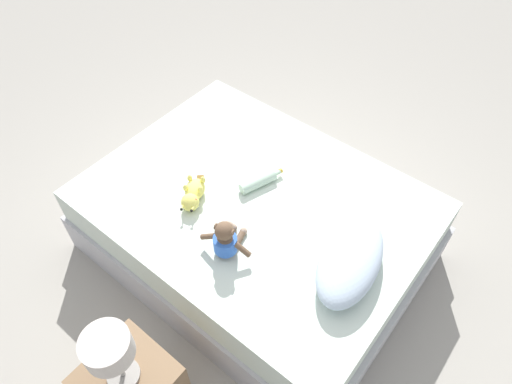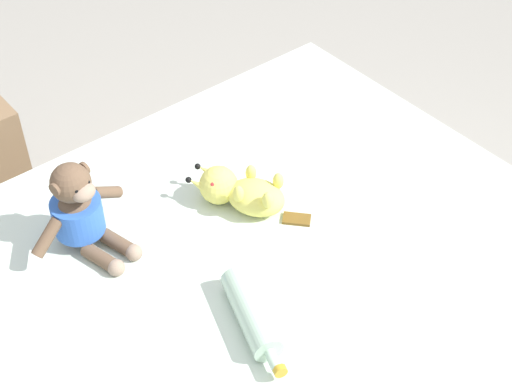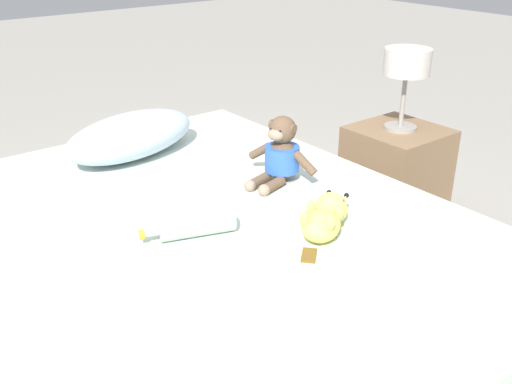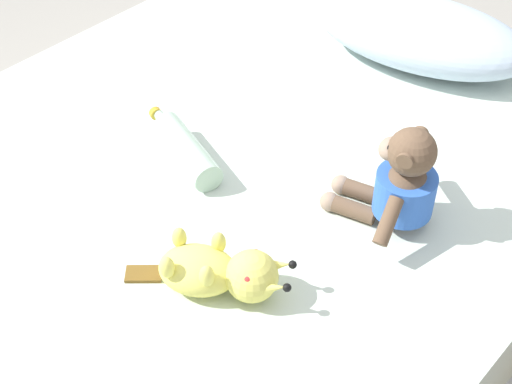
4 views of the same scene
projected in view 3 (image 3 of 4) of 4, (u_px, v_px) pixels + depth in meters
The scene contains 8 objects.
ground_plane at pixel (215, 358), 2.04m from camera, with size 16.00×16.00×0.00m, color #9E998E.
bed at pixel (213, 295), 1.93m from camera, with size 1.45×1.92×0.53m.
pillow at pixel (131, 136), 2.28m from camera, with size 0.62×0.41×0.16m.
plush_monkey at pixel (280, 155), 2.06m from camera, with size 0.24×0.29×0.24m.
plush_yellow_creature at pixel (326, 217), 1.73m from camera, with size 0.31×0.22×0.10m.
glass_bottle at pixel (195, 225), 1.72m from camera, with size 0.28×0.14×0.07m.
nightstand at pixel (394, 186), 2.69m from camera, with size 0.37×0.37×0.54m.
bedside_lamp at pixel (407, 67), 2.46m from camera, with size 0.19×0.19×0.35m.
Camera 3 is at (-0.88, -1.35, 1.38)m, focal length 41.43 mm.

